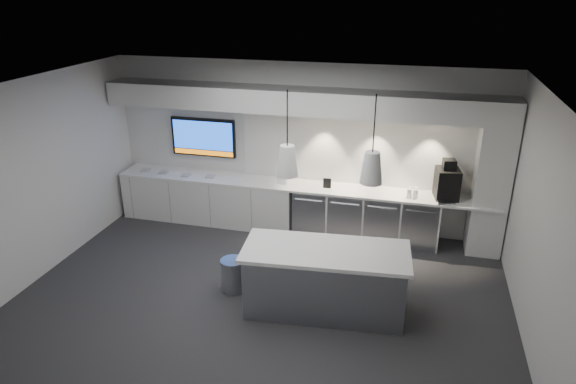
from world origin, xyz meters
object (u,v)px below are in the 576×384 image
(wall_tv, at_px, (203,137))
(coffee_machine, at_px, (447,182))
(bin, at_px, (233,275))
(island, at_px, (325,280))

(wall_tv, xyz_separation_m, coffee_machine, (4.41, -0.25, -0.38))
(bin, bearing_deg, wall_tv, 120.26)
(island, height_order, coffee_machine, coffee_machine)
(island, bearing_deg, wall_tv, 132.25)
(bin, bearing_deg, island, -6.31)
(wall_tv, height_order, island, wall_tv)
(island, bearing_deg, bin, 168.59)
(wall_tv, bearing_deg, bin, -59.74)
(island, distance_m, bin, 1.42)
(island, xyz_separation_m, bin, (-1.40, 0.15, -0.23))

